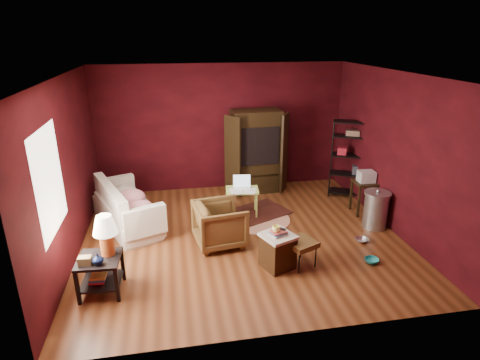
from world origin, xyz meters
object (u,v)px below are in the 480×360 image
(wire_shelving, at_px, (351,156))
(hamper, at_px, (278,250))
(armchair, at_px, (220,222))
(sofa, at_px, (125,208))
(side_table, at_px, (103,247))
(tv_armoire, at_px, (256,150))
(laptop_desk, at_px, (242,192))

(wire_shelving, bearing_deg, hamper, -107.70)
(hamper, height_order, wire_shelving, wire_shelving)
(armchair, xyz_separation_m, wire_shelving, (3.06, 1.64, 0.51))
(sofa, relative_size, wire_shelving, 1.11)
(side_table, height_order, tv_armoire, tv_armoire)
(sofa, height_order, armchair, armchair)
(sofa, distance_m, laptop_desk, 2.22)
(side_table, xyz_separation_m, tv_armoire, (2.85, 3.29, 0.29))
(sofa, height_order, hamper, sofa)
(sofa, bearing_deg, tv_armoire, -88.00)
(side_table, xyz_separation_m, laptop_desk, (2.32, 2.09, -0.19))
(wire_shelving, bearing_deg, tv_armoire, -173.96)
(side_table, bearing_deg, laptop_desk, 42.05)
(hamper, xyz_separation_m, tv_armoire, (0.34, 3.16, 0.67))
(side_table, relative_size, tv_armoire, 0.61)
(sofa, xyz_separation_m, laptop_desk, (2.21, 0.11, 0.12))
(side_table, height_order, laptop_desk, side_table)
(sofa, distance_m, tv_armoire, 3.10)
(armchair, relative_size, tv_armoire, 0.45)
(tv_armoire, distance_m, wire_shelving, 2.05)
(armchair, distance_m, tv_armoire, 2.61)
(sofa, relative_size, side_table, 1.66)
(laptop_desk, xyz_separation_m, tv_armoire, (0.53, 1.20, 0.47))
(armchair, distance_m, side_table, 2.02)
(sofa, distance_m, hamper, 3.03)
(sofa, xyz_separation_m, hamper, (2.40, -1.85, -0.08))
(sofa, height_order, laptop_desk, laptop_desk)
(laptop_desk, distance_m, wire_shelving, 2.57)
(armchair, height_order, hamper, armchair)
(laptop_desk, relative_size, wire_shelving, 0.47)
(wire_shelving, bearing_deg, laptop_desk, -142.81)
(laptop_desk, bearing_deg, sofa, -169.51)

